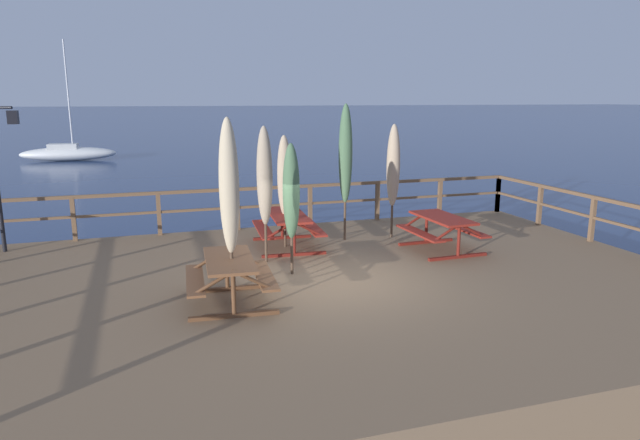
{
  "coord_description": "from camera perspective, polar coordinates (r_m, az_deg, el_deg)",
  "views": [
    {
      "loc": [
        -3.22,
        -9.45,
        4.06
      ],
      "look_at": [
        0.0,
        0.72,
        1.74
      ],
      "focal_mm": 31.63,
      "sensor_mm": 36.0,
      "label": 1
    }
  ],
  "objects": [
    {
      "name": "ground_plane",
      "position": [
        10.78,
        1.17,
        -9.88
      ],
      "size": [
        600.0,
        600.0,
        0.0
      ],
      "primitive_type": "plane",
      "color": "navy"
    },
    {
      "name": "wooden_deck",
      "position": [
        10.64,
        1.18,
        -8.03
      ],
      "size": [
        13.86,
        9.59,
        0.74
      ],
      "primitive_type": "cube",
      "color": "#846647",
      "rests_on": "ground"
    },
    {
      "name": "railing_waterside_far",
      "position": [
        14.68,
        -4.64,
        2.15
      ],
      "size": [
        13.66,
        0.1,
        1.09
      ],
      "color": "brown",
      "rests_on": "wooden_deck"
    },
    {
      "name": "railing_side_right",
      "position": [
        14.0,
        28.5,
        0.16
      ],
      "size": [
        0.1,
        9.39,
        1.09
      ],
      "color": "brown",
      "rests_on": "wooden_deck"
    },
    {
      "name": "picnic_table_front_right",
      "position": [
        12.7,
        12.25,
        -0.61
      ],
      "size": [
        1.46,
        1.74,
        0.78
      ],
      "color": "maroon",
      "rests_on": "wooden_deck"
    },
    {
      "name": "picnic_table_mid_centre",
      "position": [
        9.34,
        -9.12,
        -5.13
      ],
      "size": [
        1.51,
        1.74,
        0.78
      ],
      "color": "brown",
      "rests_on": "wooden_deck"
    },
    {
      "name": "picnic_table_mid_left",
      "position": [
        12.72,
        -3.29,
        -0.29
      ],
      "size": [
        1.54,
        2.01,
        0.78
      ],
      "color": "maroon",
      "rests_on": "wooden_deck"
    },
    {
      "name": "patio_umbrella_short_mid",
      "position": [
        13.54,
        7.42,
        5.43
      ],
      "size": [
        0.32,
        0.32,
        2.73
      ],
      "color": "#4C3828",
      "rests_on": "wooden_deck"
    },
    {
      "name": "patio_umbrella_short_back",
      "position": [
        9.02,
        -9.18,
        3.25
      ],
      "size": [
        0.32,
        0.32,
        3.03
      ],
      "color": "#4C3828",
      "rests_on": "wooden_deck"
    },
    {
      "name": "patio_umbrella_tall_back_left",
      "position": [
        12.57,
        -3.62,
        4.4
      ],
      "size": [
        0.32,
        0.32,
        2.53
      ],
      "color": "#4C3828",
      "rests_on": "wooden_deck"
    },
    {
      "name": "patio_umbrella_tall_back_right",
      "position": [
        11.36,
        -5.63,
        4.37
      ],
      "size": [
        0.32,
        0.32,
        2.78
      ],
      "color": "#4C3828",
      "rests_on": "wooden_deck"
    },
    {
      "name": "patio_umbrella_short_front",
      "position": [
        13.15,
        2.6,
        6.63
      ],
      "size": [
        0.32,
        0.32,
        3.2
      ],
      "color": "#4C3828",
      "rests_on": "wooden_deck"
    },
    {
      "name": "patio_umbrella_tall_front",
      "position": [
        10.54,
        -2.93,
        2.84
      ],
      "size": [
        0.32,
        0.32,
        2.51
      ],
      "color": "#4C3828",
      "rests_on": "wooden_deck"
    },
    {
      "name": "lamp_post_hooked",
      "position": [
        13.81,
        -29.49,
        5.67
      ],
      "size": [
        0.64,
        0.38,
        3.2
      ],
      "color": "black",
      "rests_on": "wooden_deck"
    },
    {
      "name": "sailboat_distant",
      "position": [
        40.98,
        -24.12,
        6.21
      ],
      "size": [
        6.08,
        1.97,
        7.72
      ],
      "color": "white",
      "rests_on": "ground"
    }
  ]
}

